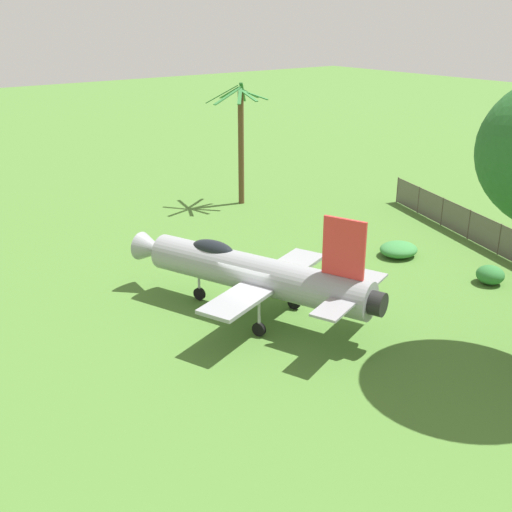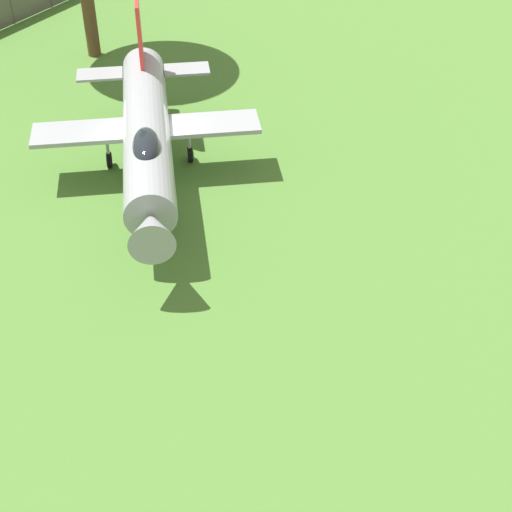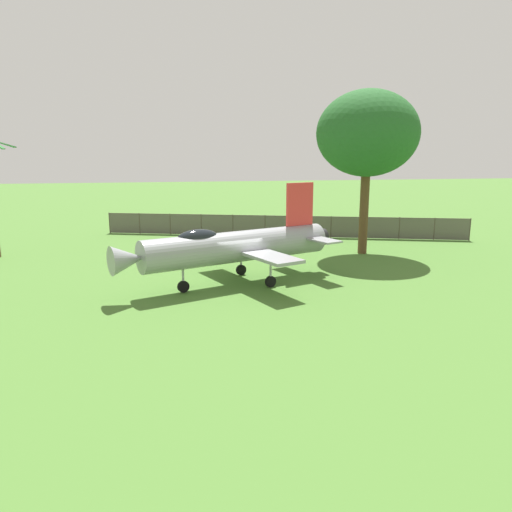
{
  "view_description": "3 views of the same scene",
  "coord_description": "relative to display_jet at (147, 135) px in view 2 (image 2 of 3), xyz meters",
  "views": [
    {
      "loc": [
        -15.34,
        -20.26,
        12.76
      ],
      "look_at": [
        -0.07,
        -0.04,
        2.92
      ],
      "focal_mm": 44.22,
      "sensor_mm": 36.0,
      "label": 1
    },
    {
      "loc": [
        -9.23,
        22.6,
        15.5
      ],
      "look_at": [
        -5.25,
        5.44,
        1.5
      ],
      "focal_mm": 53.99,
      "sensor_mm": 36.0,
      "label": 2
    },
    {
      "loc": [
        -24.58,
        4.0,
        6.81
      ],
      "look_at": [
        -0.24,
        -0.92,
        1.53
      ],
      "focal_mm": 33.48,
      "sensor_mm": 36.0,
      "label": 3
    }
  ],
  "objects": [
    {
      "name": "ground_plane",
      "position": [
        0.13,
        -0.36,
        -2.08
      ],
      "size": [
        200.0,
        200.0,
        0.0
      ],
      "primitive_type": "plane",
      "color": "#47722D"
    },
    {
      "name": "display_jet",
      "position": [
        0.0,
        0.0,
        0.0
      ],
      "size": [
        8.23,
        12.24,
        5.27
      ],
      "rotation": [
        0.0,
        0.0,
        1.93
      ],
      "color": "gray",
      "rests_on": "ground_plane"
    }
  ]
}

